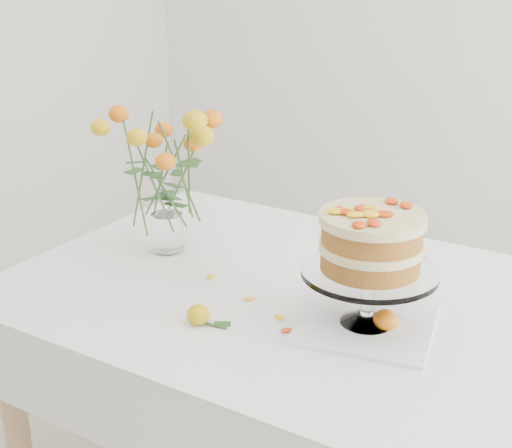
{
  "coord_description": "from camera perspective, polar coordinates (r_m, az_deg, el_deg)",
  "views": [
    {
      "loc": [
        0.63,
        -1.29,
        1.47
      ],
      "look_at": [
        -0.15,
        -0.02,
        0.9
      ],
      "focal_mm": 50.0,
      "sensor_mm": 36.0,
      "label": 1
    }
  ],
  "objects": [
    {
      "name": "table",
      "position": [
        1.64,
        4.94,
        -8.25
      ],
      "size": [
        1.43,
        0.93,
        0.76
      ],
      "color": "tan",
      "rests_on": "ground"
    },
    {
      "name": "napkin",
      "position": [
        1.49,
        8.8,
        -7.92
      ],
      "size": [
        0.31,
        0.31,
        0.01
      ],
      "primitive_type": "cube",
      "rotation": [
        0.0,
        0.0,
        0.2
      ],
      "color": "white",
      "rests_on": "table"
    },
    {
      "name": "cake_stand",
      "position": [
        1.42,
        9.18,
        -1.88
      ],
      "size": [
        0.28,
        0.28,
        0.25
      ],
      "rotation": [
        0.0,
        0.0,
        0.43
      ],
      "color": "white",
      "rests_on": "napkin"
    },
    {
      "name": "rose_vase",
      "position": [
        1.77,
        -7.36,
        4.95
      ],
      "size": [
        0.34,
        0.34,
        0.4
      ],
      "rotation": [
        0.0,
        0.0,
        -0.39
      ],
      "color": "white",
      "rests_on": "table"
    },
    {
      "name": "loose_rose_near",
      "position": [
        1.48,
        -4.61,
        -7.24
      ],
      "size": [
        0.09,
        0.05,
        0.04
      ],
      "rotation": [
        0.0,
        0.0,
        0.12
      ],
      "color": "gold",
      "rests_on": "table"
    },
    {
      "name": "loose_rose_far",
      "position": [
        1.47,
        10.35,
        -7.6
      ],
      "size": [
        0.09,
        0.05,
        0.04
      ],
      "rotation": [
        0.0,
        0.0,
        0.32
      ],
      "color": "#CB5609",
      "rests_on": "table"
    },
    {
      "name": "stray_petal_a",
      "position": [
        1.58,
        -0.53,
        -6.01
      ],
      "size": [
        0.03,
        0.02,
        0.0
      ],
      "primitive_type": "ellipsoid",
      "color": "yellow",
      "rests_on": "table"
    },
    {
      "name": "stray_petal_b",
      "position": [
        1.5,
        1.91,
        -7.49
      ],
      "size": [
        0.03,
        0.02,
        0.0
      ],
      "primitive_type": "ellipsoid",
      "color": "yellow",
      "rests_on": "table"
    },
    {
      "name": "stray_petal_c",
      "position": [
        1.45,
        2.5,
        -8.51
      ],
      "size": [
        0.03,
        0.02,
        0.0
      ],
      "primitive_type": "ellipsoid",
      "color": "yellow",
      "rests_on": "table"
    },
    {
      "name": "stray_petal_d",
      "position": [
        1.69,
        -3.66,
        -4.23
      ],
      "size": [
        0.03,
        0.02,
        0.0
      ],
      "primitive_type": "ellipsoid",
      "color": "yellow",
      "rests_on": "table"
    }
  ]
}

